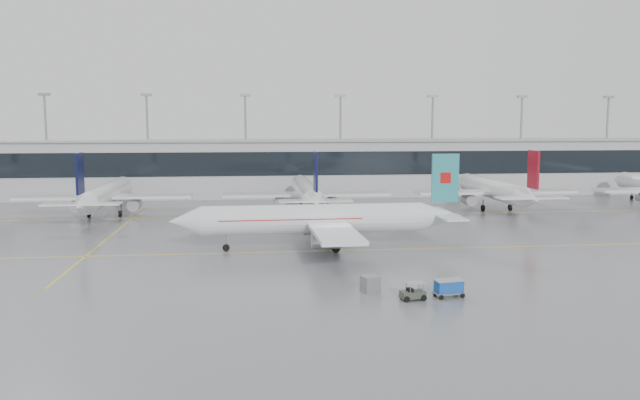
{
  "coord_description": "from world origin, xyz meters",
  "views": [
    {
      "loc": [
        -9.84,
        -76.83,
        16.14
      ],
      "look_at": [
        0.0,
        12.0,
        5.0
      ],
      "focal_mm": 35.0,
      "sensor_mm": 36.0,
      "label": 1
    }
  ],
  "objects": [
    {
      "name": "parked_jet_d",
      "position": [
        35.0,
        33.69,
        3.71
      ],
      "size": [
        29.64,
        36.96,
        11.72
      ],
      "rotation": [
        0.0,
        0.0,
        1.57
      ],
      "color": "silver",
      "rests_on": "ground"
    },
    {
      "name": "baggage_tug",
      "position": [
        4.72,
        -22.59,
        0.57
      ],
      "size": [
        3.39,
        1.69,
        1.61
      ],
      "rotation": [
        0.0,
        0.0,
        0.15
      ],
      "color": "#373D33",
      "rests_on": "ground"
    },
    {
      "name": "terminal_glass",
      "position": [
        0.0,
        54.45,
        7.5
      ],
      "size": [
        180.0,
        0.2,
        5.0
      ],
      "primitive_type": "cube",
      "color": "black",
      "rests_on": "ground"
    },
    {
      "name": "parked_jet_b",
      "position": [
        -35.0,
        33.69,
        3.71
      ],
      "size": [
        29.64,
        36.96,
        11.72
      ],
      "rotation": [
        0.0,
        0.0,
        1.57
      ],
      "color": "silver",
      "rests_on": "ground"
    },
    {
      "name": "parked_jet_c",
      "position": [
        -0.0,
        33.69,
        3.71
      ],
      "size": [
        29.64,
        36.96,
        11.72
      ],
      "rotation": [
        0.0,
        0.0,
        1.57
      ],
      "color": "silver",
      "rests_on": "ground"
    },
    {
      "name": "ground",
      "position": [
        0.0,
        0.0,
        0.0
      ],
      "size": [
        320.0,
        320.0,
        0.0
      ],
      "primitive_type": "plane",
      "color": "slate",
      "rests_on": "ground"
    },
    {
      "name": "taxi_line_main",
      "position": [
        0.0,
        0.0,
        0.01
      ],
      "size": [
        120.0,
        0.25,
        0.01
      ],
      "primitive_type": "cube",
      "color": "gold",
      "rests_on": "ground"
    },
    {
      "name": "taxi_line_cross",
      "position": [
        -30.0,
        15.0,
        0.01
      ],
      "size": [
        0.25,
        60.0,
        0.01
      ],
      "primitive_type": "cube",
      "color": "gold",
      "rests_on": "ground"
    },
    {
      "name": "terminal_roof",
      "position": [
        0.0,
        62.0,
        12.2
      ],
      "size": [
        182.0,
        16.0,
        0.4
      ],
      "primitive_type": "cube",
      "color": "gray",
      "rests_on": "ground"
    },
    {
      "name": "light_masts",
      "position": [
        0.0,
        68.0,
        13.34
      ],
      "size": [
        156.4,
        1.0,
        22.6
      ],
      "color": "gray",
      "rests_on": "ground"
    },
    {
      "name": "taxi_line_north",
      "position": [
        0.0,
        30.0,
        0.01
      ],
      "size": [
        120.0,
        0.25,
        0.01
      ],
      "primitive_type": "cube",
      "color": "gold",
      "rests_on": "ground"
    },
    {
      "name": "terminal",
      "position": [
        0.0,
        62.0,
        6.0
      ],
      "size": [
        180.0,
        15.0,
        12.0
      ],
      "primitive_type": "cube",
      "color": "#A7A8AB",
      "rests_on": "ground"
    },
    {
      "name": "baggage_cart",
      "position": [
        8.28,
        -22.06,
        0.97
      ],
      "size": [
        2.86,
        1.87,
        1.65
      ],
      "rotation": [
        0.0,
        0.0,
        0.15
      ],
      "color": "gray",
      "rests_on": "ground"
    },
    {
      "name": "air_canada_jet",
      "position": [
        -0.74,
        1.49,
        3.85
      ],
      "size": [
        37.92,
        30.7,
        12.1
      ],
      "rotation": [
        0.0,
        0.0,
        3.16
      ],
      "color": "silver",
      "rests_on": "ground"
    },
    {
      "name": "gse_unit",
      "position": [
        1.35,
        -19.55,
        0.77
      ],
      "size": [
        1.94,
        1.87,
        1.55
      ],
      "primitive_type": "cube",
      "rotation": [
        0.0,
        0.0,
        0.34
      ],
      "color": "slate",
      "rests_on": "ground"
    }
  ]
}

